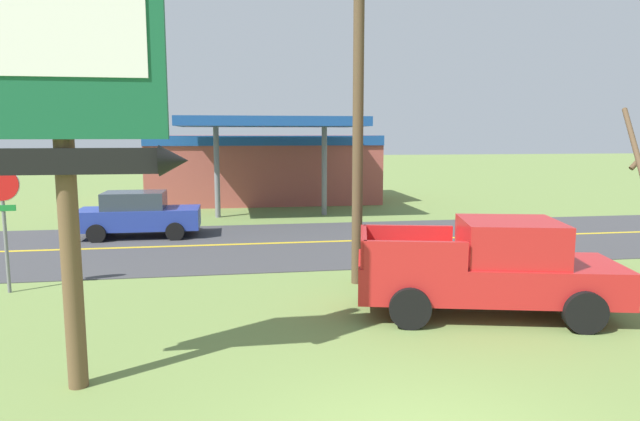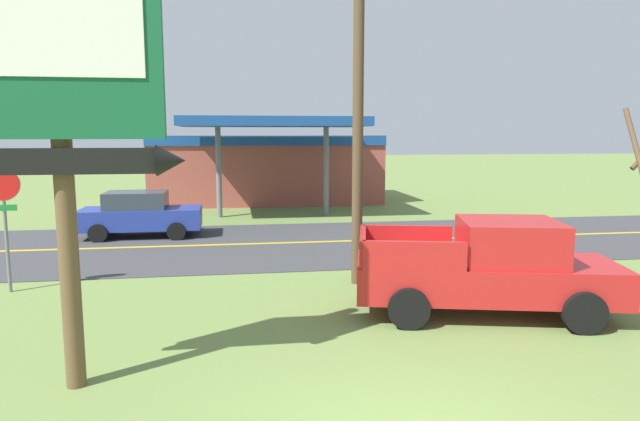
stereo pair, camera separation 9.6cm
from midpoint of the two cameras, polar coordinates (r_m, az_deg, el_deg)
The scene contains 8 objects.
road_asphalt at distance 19.01m, azimuth -2.14°, elevation -3.31°, with size 140.00×8.00×0.02m, color #3D3D3F.
road_centre_line at distance 19.00m, azimuth -2.14°, elevation -3.28°, with size 126.00×0.20×0.01m, color gold.
motel_sign at distance 8.44m, azimuth -24.71°, elevation 10.96°, with size 3.13×0.54×6.32m.
stop_sign at distance 14.72m, azimuth -29.42°, elevation 0.35°, with size 0.80×0.08×2.95m.
utility_pole at distance 13.63m, azimuth 4.15°, elevation 13.83°, with size 2.09×0.26×9.56m.
gas_station at distance 30.71m, azimuth -5.44°, elevation 4.56°, with size 12.00×11.50×4.40m.
pickup_red_parked_on_lawn at distance 11.94m, azimuth 17.07°, elevation -5.69°, with size 5.51×3.11×1.96m.
car_blue_near_lane at distance 20.99m, azimuth -17.78°, elevation -0.35°, with size 4.20×2.00×1.64m.
Camera 2 is at (-2.07, -5.53, 3.69)m, focal length 31.33 mm.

